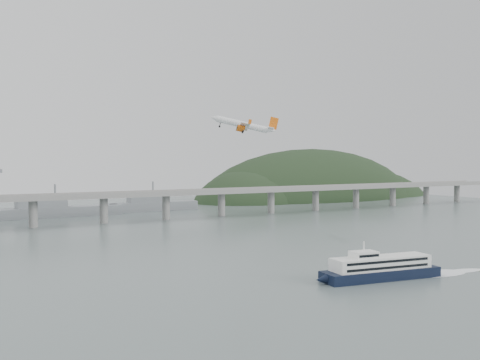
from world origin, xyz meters
TOP-DOWN VIEW (x-y plane):
  - ground at (0.00, 0.00)m, footprint 900.00×900.00m
  - bridge at (-1.15, 200.00)m, footprint 800.00×22.00m
  - headland at (285.18, 331.75)m, footprint 365.00×155.00m
  - ferry at (3.16, -46.90)m, footprint 81.74×23.38m
  - airliner at (15.94, 76.54)m, footprint 36.99×35.15m

SIDE VIEW (x-z plane):
  - headland at x=285.18m, z-range -97.34..58.66m
  - ground at x=0.00m, z-range 0.00..0.00m
  - ferry at x=3.16m, z-range -3.54..11.93m
  - bridge at x=-1.15m, z-range 5.70..29.60m
  - airliner at x=15.94m, z-range 61.43..73.52m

